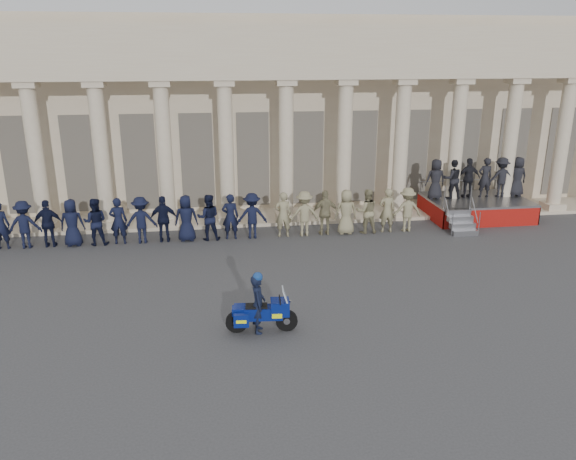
{
  "coord_description": "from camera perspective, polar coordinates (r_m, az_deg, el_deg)",
  "views": [
    {
      "loc": [
        -1.97,
        -16.12,
        7.52
      ],
      "look_at": [
        0.55,
        2.0,
        1.6
      ],
      "focal_mm": 35.0,
      "sensor_mm": 36.0,
      "label": 1
    }
  ],
  "objects": [
    {
      "name": "motorcycle",
      "position": [
        15.7,
        -2.64,
        -8.43
      ],
      "size": [
        2.01,
        0.83,
        1.29
      ],
      "rotation": [
        0.0,
        0.0,
        -0.07
      ],
      "color": "black",
      "rests_on": "ground"
    },
    {
      "name": "building",
      "position": [
        31.07,
        -4.34,
        12.35
      ],
      "size": [
        40.0,
        12.5,
        9.0
      ],
      "color": "#C3B092",
      "rests_on": "ground"
    },
    {
      "name": "rider",
      "position": [
        15.55,
        -3.06,
        -7.36
      ],
      "size": [
        0.45,
        0.64,
        1.78
      ],
      "rotation": [
        0.0,
        0.0,
        1.5
      ],
      "color": "black",
      "rests_on": "ground"
    },
    {
      "name": "reviewing_stand",
      "position": [
        27.38,
        18.67,
        4.4
      ],
      "size": [
        4.9,
        4.26,
        2.76
      ],
      "color": "gray",
      "rests_on": "ground"
    },
    {
      "name": "officer_rank",
      "position": [
        23.17,
        -9.72,
        1.21
      ],
      "size": [
        19.37,
        0.72,
        1.91
      ],
      "color": "black",
      "rests_on": "ground"
    },
    {
      "name": "ground",
      "position": [
        17.9,
        -0.87,
        -6.92
      ],
      "size": [
        90.0,
        90.0,
        0.0
      ],
      "primitive_type": "plane",
      "color": "#38383A",
      "rests_on": "ground"
    }
  ]
}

